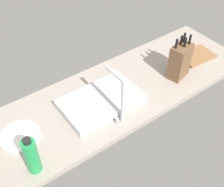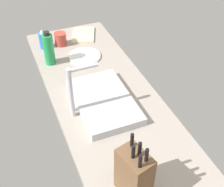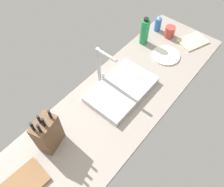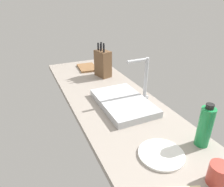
# 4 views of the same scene
# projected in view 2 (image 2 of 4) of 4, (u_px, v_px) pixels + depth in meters

# --- Properties ---
(countertop_slab) EXTENTS (1.96, 0.57, 0.04)m
(countertop_slab) POSITION_uv_depth(u_px,v_px,m) (113.00, 113.00, 1.65)
(countertop_slab) COLOR gray
(countertop_slab) RESTS_ON ground
(sink_basin) EXTENTS (0.46, 0.29, 0.04)m
(sink_basin) POSITION_uv_depth(u_px,v_px,m) (104.00, 101.00, 1.66)
(sink_basin) COLOR #B7BABF
(sink_basin) RESTS_ON countertop_slab
(faucet) EXTENTS (0.06, 0.16, 0.30)m
(faucet) POSITION_uv_depth(u_px,v_px,m) (74.00, 88.00, 1.50)
(faucet) COLOR #B7BABF
(faucet) RESTS_ON countertop_slab
(knife_block) EXTENTS (0.16, 0.12, 0.29)m
(knife_block) POSITION_uv_depth(u_px,v_px,m) (134.00, 174.00, 1.19)
(knife_block) COLOR brown
(knife_block) RESTS_ON countertop_slab
(soap_bottle) EXTENTS (0.05, 0.05, 0.14)m
(soap_bottle) POSITION_uv_depth(u_px,v_px,m) (43.00, 40.00, 2.08)
(soap_bottle) COLOR blue
(soap_bottle) RESTS_ON countertop_slab
(water_bottle) EXTENTS (0.07, 0.07, 0.22)m
(water_bottle) POSITION_uv_depth(u_px,v_px,m) (49.00, 49.00, 1.91)
(water_bottle) COLOR #1E8E47
(water_bottle) RESTS_ON countertop_slab
(dinner_plate) EXTENTS (0.21, 0.21, 0.01)m
(dinner_plate) POSITION_uv_depth(u_px,v_px,m) (85.00, 56.00, 2.03)
(dinner_plate) COLOR white
(dinner_plate) RESTS_ON countertop_slab
(dish_towel) EXTENTS (0.26, 0.22, 0.01)m
(dish_towel) POSITION_uv_depth(u_px,v_px,m) (83.00, 35.00, 2.25)
(dish_towel) COLOR beige
(dish_towel) RESTS_ON countertop_slab
(coffee_mug) EXTENTS (0.08, 0.08, 0.09)m
(coffee_mug) POSITION_uv_depth(u_px,v_px,m) (60.00, 39.00, 2.12)
(coffee_mug) COLOR #B23D33
(coffee_mug) RESTS_ON countertop_slab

